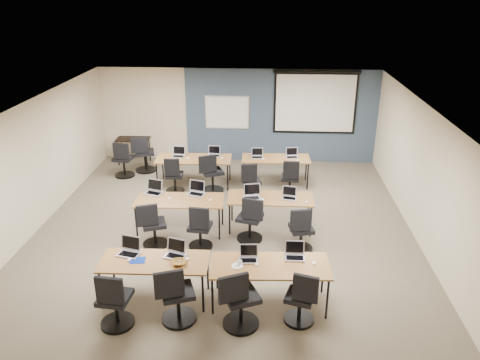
# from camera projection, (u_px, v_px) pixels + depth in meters

# --- Properties ---
(floor) EXTENTS (8.00, 9.00, 0.02)m
(floor) POSITION_uv_depth(u_px,v_px,m) (224.00, 232.00, 9.95)
(floor) COLOR #6B6354
(floor) RESTS_ON ground
(ceiling) EXTENTS (8.00, 9.00, 0.02)m
(ceiling) POSITION_uv_depth(u_px,v_px,m) (222.00, 108.00, 8.90)
(ceiling) COLOR white
(ceiling) RESTS_ON ground
(wall_back) EXTENTS (8.00, 0.04, 2.70)m
(wall_back) POSITION_uv_depth(u_px,v_px,m) (238.00, 115.00, 13.56)
(wall_back) COLOR beige
(wall_back) RESTS_ON ground
(wall_front) EXTENTS (8.00, 0.04, 2.70)m
(wall_front) POSITION_uv_depth(u_px,v_px,m) (185.00, 322.00, 5.28)
(wall_front) COLOR beige
(wall_front) RESTS_ON ground
(wall_left) EXTENTS (0.04, 9.00, 2.70)m
(wall_left) POSITION_uv_depth(u_px,v_px,m) (30.00, 169.00, 9.65)
(wall_left) COLOR beige
(wall_left) RESTS_ON ground
(wall_right) EXTENTS (0.04, 9.00, 2.70)m
(wall_right) POSITION_uv_depth(u_px,v_px,m) (425.00, 178.00, 9.20)
(wall_right) COLOR beige
(wall_right) RESTS_ON ground
(blue_accent_panel) EXTENTS (5.50, 0.04, 2.70)m
(blue_accent_panel) POSITION_uv_depth(u_px,v_px,m) (281.00, 116.00, 13.46)
(blue_accent_panel) COLOR #3D5977
(blue_accent_panel) RESTS_ON wall_back
(whiteboard) EXTENTS (1.28, 0.03, 0.98)m
(whiteboard) POSITION_uv_depth(u_px,v_px,m) (227.00, 113.00, 13.47)
(whiteboard) COLOR silver
(whiteboard) RESTS_ON wall_back
(projector_screen) EXTENTS (2.40, 0.10, 1.82)m
(projector_screen) POSITION_uv_depth(u_px,v_px,m) (315.00, 99.00, 13.14)
(projector_screen) COLOR black
(projector_screen) RESTS_ON wall_back
(training_table_front_left) EXTENTS (1.77, 0.74, 0.73)m
(training_table_front_left) POSITION_uv_depth(u_px,v_px,m) (155.00, 263.00, 7.61)
(training_table_front_left) COLOR #A26629
(training_table_front_left) RESTS_ON floor
(training_table_front_right) EXTENTS (1.92, 0.80, 0.73)m
(training_table_front_right) POSITION_uv_depth(u_px,v_px,m) (270.00, 267.00, 7.49)
(training_table_front_right) COLOR #A8683F
(training_table_front_right) RESTS_ON floor
(training_table_mid_left) EXTENTS (1.84, 0.77, 0.73)m
(training_table_mid_left) POSITION_uv_depth(u_px,v_px,m) (180.00, 201.00, 9.75)
(training_table_mid_left) COLOR #A06848
(training_table_mid_left) RESTS_ON floor
(training_table_mid_right) EXTENTS (1.80, 0.75, 0.73)m
(training_table_mid_right) POSITION_uv_depth(u_px,v_px,m) (270.00, 199.00, 9.85)
(training_table_mid_right) COLOR #A46839
(training_table_mid_right) RESTS_ON floor
(training_table_back_left) EXTENTS (1.93, 0.80, 0.73)m
(training_table_back_left) POSITION_uv_depth(u_px,v_px,m) (194.00, 160.00, 12.05)
(training_table_back_left) COLOR #945E32
(training_table_back_left) RESTS_ON floor
(training_table_back_right) EXTENTS (1.75, 0.73, 0.73)m
(training_table_back_right) POSITION_uv_depth(u_px,v_px,m) (276.00, 160.00, 12.07)
(training_table_back_right) COLOR #A06A3E
(training_table_back_right) RESTS_ON floor
(laptop_0) EXTENTS (0.36, 0.30, 0.27)m
(laptop_0) POSITION_uv_depth(u_px,v_px,m) (130.00, 250.00, 7.78)
(laptop_0) COLOR silver
(laptop_0) RESTS_ON training_table_front_left
(mouse_0) EXTENTS (0.08, 0.11, 0.03)m
(mouse_0) POSITION_uv_depth(u_px,v_px,m) (129.00, 259.00, 7.61)
(mouse_0) COLOR white
(mouse_0) RESTS_ON training_table_front_left
(task_chair_0) EXTENTS (0.52, 0.52, 1.00)m
(task_chair_0) POSITION_uv_depth(u_px,v_px,m) (115.00, 304.00, 7.06)
(task_chair_0) COLOR black
(task_chair_0) RESTS_ON floor
(laptop_1) EXTENTS (0.34, 0.29, 0.26)m
(laptop_1) POSITION_uv_depth(u_px,v_px,m) (176.00, 252.00, 7.73)
(laptop_1) COLOR #A2A2AE
(laptop_1) RESTS_ON training_table_front_left
(mouse_1) EXTENTS (0.09, 0.11, 0.04)m
(mouse_1) POSITION_uv_depth(u_px,v_px,m) (187.00, 259.00, 7.62)
(mouse_1) COLOR white
(mouse_1) RESTS_ON training_table_front_left
(task_chair_1) EXTENTS (0.57, 0.55, 1.03)m
(task_chair_1) POSITION_uv_depth(u_px,v_px,m) (176.00, 299.00, 7.16)
(task_chair_1) COLOR black
(task_chair_1) RESTS_ON floor
(laptop_2) EXTENTS (0.30, 0.26, 0.23)m
(laptop_2) POSITION_uv_depth(u_px,v_px,m) (249.00, 256.00, 7.61)
(laptop_2) COLOR #AFAFB0
(laptop_2) RESTS_ON training_table_front_right
(mouse_2) EXTENTS (0.08, 0.10, 0.03)m
(mouse_2) POSITION_uv_depth(u_px,v_px,m) (256.00, 264.00, 7.47)
(mouse_2) COLOR white
(mouse_2) RESTS_ON training_table_front_right
(task_chair_2) EXTENTS (0.61, 0.57, 1.04)m
(task_chair_2) POSITION_uv_depth(u_px,v_px,m) (239.00, 304.00, 7.04)
(task_chair_2) COLOR black
(task_chair_2) RESTS_ON floor
(laptop_3) EXTENTS (0.32, 0.28, 0.25)m
(laptop_3) POSITION_uv_depth(u_px,v_px,m) (295.00, 253.00, 7.68)
(laptop_3) COLOR #B9B9BD
(laptop_3) RESTS_ON training_table_front_right
(mouse_3) EXTENTS (0.08, 0.11, 0.03)m
(mouse_3) POSITION_uv_depth(u_px,v_px,m) (314.00, 263.00, 7.50)
(mouse_3) COLOR white
(mouse_3) RESTS_ON training_table_front_right
(task_chair_3) EXTENTS (0.48, 0.47, 0.96)m
(task_chair_3) POSITION_uv_depth(u_px,v_px,m) (301.00, 302.00, 7.15)
(task_chair_3) COLOR black
(task_chair_3) RESTS_ON floor
(laptop_4) EXTENTS (0.36, 0.31, 0.27)m
(laptop_4) POSITION_uv_depth(u_px,v_px,m) (154.00, 190.00, 10.04)
(laptop_4) COLOR silver
(laptop_4) RESTS_ON training_table_mid_left
(mouse_4) EXTENTS (0.09, 0.11, 0.03)m
(mouse_4) POSITION_uv_depth(u_px,v_px,m) (169.00, 199.00, 9.76)
(mouse_4) COLOR white
(mouse_4) RESTS_ON training_table_mid_left
(task_chair_4) EXTENTS (0.53, 0.51, 0.99)m
(task_chair_4) POSITION_uv_depth(u_px,v_px,m) (153.00, 228.00, 9.26)
(task_chair_4) COLOR black
(task_chair_4) RESTS_ON floor
(laptop_5) EXTENTS (0.35, 0.30, 0.27)m
(laptop_5) POSITION_uv_depth(u_px,v_px,m) (197.00, 191.00, 10.00)
(laptop_5) COLOR #BDBDBD
(laptop_5) RESTS_ON training_table_mid_left
(mouse_5) EXTENTS (0.09, 0.12, 0.04)m
(mouse_5) POSITION_uv_depth(u_px,v_px,m) (210.00, 200.00, 9.69)
(mouse_5) COLOR white
(mouse_5) RESTS_ON training_table_mid_left
(task_chair_5) EXTENTS (0.48, 0.48, 0.97)m
(task_chair_5) POSITION_uv_depth(u_px,v_px,m) (200.00, 231.00, 9.19)
(task_chair_5) COLOR black
(task_chair_5) RESTS_ON floor
(laptop_6) EXTENTS (0.36, 0.31, 0.27)m
(laptop_6) POSITION_uv_depth(u_px,v_px,m) (252.00, 194.00, 9.81)
(laptop_6) COLOR #B8B8B8
(laptop_6) RESTS_ON training_table_mid_right
(mouse_6) EXTENTS (0.07, 0.10, 0.03)m
(mouse_6) POSITION_uv_depth(u_px,v_px,m) (263.00, 199.00, 9.72)
(mouse_6) COLOR white
(mouse_6) RESTS_ON training_table_mid_right
(task_chair_6) EXTENTS (0.54, 0.53, 1.01)m
(task_chair_6) POSITION_uv_depth(u_px,v_px,m) (250.00, 222.00, 9.47)
(task_chair_6) COLOR black
(task_chair_6) RESTS_ON floor
(laptop_7) EXTENTS (0.30, 0.26, 0.23)m
(laptop_7) POSITION_uv_depth(u_px,v_px,m) (289.00, 195.00, 9.79)
(laptop_7) COLOR silver
(laptop_7) RESTS_ON training_table_mid_right
(mouse_7) EXTENTS (0.07, 0.10, 0.03)m
(mouse_7) POSITION_uv_depth(u_px,v_px,m) (307.00, 202.00, 9.61)
(mouse_7) COLOR white
(mouse_7) RESTS_ON training_table_mid_right
(task_chair_7) EXTENTS (0.49, 0.49, 0.98)m
(task_chair_7) POSITION_uv_depth(u_px,v_px,m) (301.00, 233.00, 9.10)
(task_chair_7) COLOR black
(task_chair_7) RESTS_ON floor
(laptop_8) EXTENTS (0.32, 0.28, 0.25)m
(laptop_8) POSITION_uv_depth(u_px,v_px,m) (179.00, 154.00, 12.16)
(laptop_8) COLOR #A5A5B1
(laptop_8) RESTS_ON training_table_back_left
(mouse_8) EXTENTS (0.07, 0.10, 0.03)m
(mouse_8) POSITION_uv_depth(u_px,v_px,m) (188.00, 158.00, 12.01)
(mouse_8) COLOR white
(mouse_8) RESTS_ON training_table_back_left
(task_chair_8) EXTENTS (0.46, 0.46, 0.95)m
(task_chair_8) POSITION_uv_depth(u_px,v_px,m) (174.00, 178.00, 11.70)
(task_chair_8) COLOR black
(task_chair_8) RESTS_ON floor
(laptop_9) EXTENTS (0.32, 0.27, 0.24)m
(laptop_9) POSITION_uv_depth(u_px,v_px,m) (214.00, 153.00, 12.21)
(laptop_9) COLOR silver
(laptop_9) RESTS_ON training_table_back_left
(mouse_9) EXTENTS (0.08, 0.11, 0.04)m
(mouse_9) POSITION_uv_depth(u_px,v_px,m) (222.00, 158.00, 12.02)
(mouse_9) COLOR white
(mouse_9) RESTS_ON training_table_back_left
(task_chair_9) EXTENTS (0.59, 0.55, 1.03)m
(task_chair_9) POSITION_uv_depth(u_px,v_px,m) (211.00, 176.00, 11.71)
(task_chair_9) COLOR black
(task_chair_9) RESTS_ON floor
(laptop_10) EXTENTS (0.30, 0.26, 0.23)m
(laptop_10) POSITION_uv_depth(u_px,v_px,m) (257.00, 155.00, 12.09)
(laptop_10) COLOR #B9B9C3
(laptop_10) RESTS_ON training_table_back_right
(mouse_10) EXTENTS (0.09, 0.12, 0.04)m
(mouse_10) POSITION_uv_depth(u_px,v_px,m) (263.00, 159.00, 11.96)
(mouse_10) COLOR white
(mouse_10) RESTS_ON training_table_back_right
(task_chair_10) EXTENTS (0.48, 0.47, 0.96)m
(task_chair_10) POSITION_uv_depth(u_px,v_px,m) (251.00, 184.00, 11.33)
(task_chair_10) COLOR black
(task_chair_10) RESTS_ON floor
(laptop_11) EXTENTS (0.31, 0.26, 0.24)m
(laptop_11) POSITION_uv_depth(u_px,v_px,m) (292.00, 155.00, 12.10)
(laptop_11) COLOR #BEBEBE
(laptop_11) RESTS_ON training_table_back_right
(mouse_11) EXTENTS (0.08, 0.10, 0.03)m
(mouse_11) POSITION_uv_depth(u_px,v_px,m) (298.00, 160.00, 11.87)
(mouse_11) COLOR white
(mouse_11) RESTS_ON training_table_back_right
(task_chair_11) EXTENTS (0.48, 0.48, 0.96)m
(task_chair_11) POSITION_uv_depth(u_px,v_px,m) (290.00, 181.00, 11.51)
(task_chair_11) COLOR black
(task_chair_11) RESTS_ON floor
(blue_mousepad) EXTENTS (0.27, 0.23, 0.01)m
(blue_mousepad) POSITION_uv_depth(u_px,v_px,m) (138.00, 260.00, 7.60)
(blue_mousepad) COLOR #072494
(blue_mousepad) RESTS_ON training_table_front_left
(snack_bowl) EXTENTS (0.25, 0.25, 0.06)m
(snack_bowl) POSITION_uv_depth(u_px,v_px,m) (179.00, 262.00, 7.49)
(snack_bowl) COLOR brown
(snack_bowl) RESTS_ON training_table_front_left
(snack_plate) EXTENTS (0.24, 0.24, 0.01)m
(snack_plate) POSITION_uv_depth(u_px,v_px,m) (237.00, 266.00, 7.44)
(snack_plate) COLOR white
(snack_plate) RESTS_ON training_table_front_right
(coffee_cup) EXTENTS (0.07, 0.07, 0.06)m
(coffee_cup) POSITION_uv_depth(u_px,v_px,m) (240.00, 263.00, 7.45)
(coffee_cup) COLOR silver
(coffee_cup) RESTS_ON snack_plate
(utility_table) EXTENTS (0.95, 0.53, 0.75)m
(utility_table) POSITION_uv_depth(u_px,v_px,m) (133.00, 142.00, 13.53)
(utility_table) COLOR black
(utility_table) RESTS_ON floor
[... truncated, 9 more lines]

